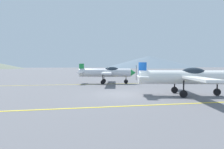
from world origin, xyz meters
name	(u,v)px	position (x,y,z in m)	size (l,w,h in m)	color
ground_plane	(124,94)	(0.00, 0.00, 0.00)	(400.00, 400.00, 0.00)	slate
apron_line_near	(141,106)	(0.00, -3.82, 0.01)	(80.00, 0.16, 0.01)	yellow
apron_line_far	(108,84)	(0.00, 7.71, 0.01)	(80.00, 0.16, 0.01)	yellow
airplane_near	(185,77)	(4.28, -1.21, 1.35)	(7.03, 7.99, 2.40)	white
airplane_mid	(107,72)	(-0.03, 8.16, 1.35)	(7.02, 8.01, 2.40)	silver
hill_centerleft	(149,62)	(62.80, 151.79, 5.85)	(87.61, 87.61, 11.71)	slate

